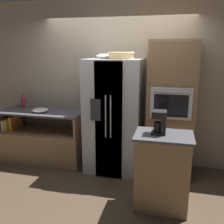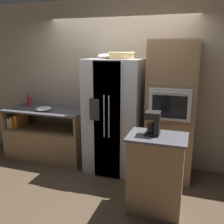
{
  "view_description": "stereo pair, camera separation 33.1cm",
  "coord_description": "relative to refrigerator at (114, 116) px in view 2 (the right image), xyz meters",
  "views": [
    {
      "loc": [
        0.91,
        -3.77,
        1.98
      ],
      "look_at": [
        0.01,
        -0.03,
        1.01
      ],
      "focal_mm": 40.0,
      "sensor_mm": 36.0,
      "label": 1
    },
    {
      "loc": [
        1.23,
        -3.68,
        1.98
      ],
      "look_at": [
        0.01,
        -0.03,
        1.01
      ],
      "focal_mm": 40.0,
      "sensor_mm": 36.0,
      "label": 2
    }
  ],
  "objects": [
    {
      "name": "counter_left",
      "position": [
        -1.32,
        0.03,
        -0.58
      ],
      "size": [
        1.48,
        0.68,
        0.93
      ],
      "color": "#93704C",
      "rests_on": "ground_plane"
    },
    {
      "name": "wicker_basket",
      "position": [
        0.11,
        -0.02,
        0.98
      ],
      "size": [
        0.41,
        0.41,
        0.11
      ],
      "color": "tan",
      "rests_on": "refrigerator"
    },
    {
      "name": "bottle_tall",
      "position": [
        -1.77,
        0.18,
        0.13
      ],
      "size": [
        0.08,
        0.08,
        0.26
      ],
      "color": "maroon",
      "rests_on": "counter_left"
    },
    {
      "name": "island_counter",
      "position": [
        0.83,
        -0.9,
        -0.43
      ],
      "size": [
        0.71,
        0.51,
        0.98
      ],
      "color": "#93704C",
      "rests_on": "ground_plane"
    },
    {
      "name": "ground_plane",
      "position": [
        -0.03,
        -0.06,
        -0.92
      ],
      "size": [
        20.0,
        20.0,
        0.0
      ],
      "primitive_type": "plane",
      "color": "#4C3D2D"
    },
    {
      "name": "fruit_bowl",
      "position": [
        -0.18,
        0.08,
        0.96
      ],
      "size": [
        0.25,
        0.25,
        0.08
      ],
      "color": "white",
      "rests_on": "refrigerator"
    },
    {
      "name": "coffee_maker",
      "position": [
        0.78,
        -0.88,
        0.22
      ],
      "size": [
        0.17,
        0.18,
        0.29
      ],
      "color": "black",
      "rests_on": "island_counter"
    },
    {
      "name": "wall_oven",
      "position": [
        0.89,
        0.06,
        0.14
      ],
      "size": [
        0.71,
        0.68,
        2.12
      ],
      "color": "#93704C",
      "rests_on": "ground_plane"
    },
    {
      "name": "mixing_bowl",
      "position": [
        -1.3,
        -0.07,
        0.04
      ],
      "size": [
        0.28,
        0.28,
        0.07
      ],
      "color": "white",
      "rests_on": "counter_left"
    },
    {
      "name": "wall_back",
      "position": [
        -0.03,
        0.4,
        0.48
      ],
      "size": [
        12.0,
        0.06,
        2.8
      ],
      "color": "tan",
      "rests_on": "ground_plane"
    },
    {
      "name": "refrigerator",
      "position": [
        0.0,
        0.0,
        0.0
      ],
      "size": [
        0.88,
        0.77,
        1.84
      ],
      "color": "silver",
      "rests_on": "ground_plane"
    }
  ]
}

